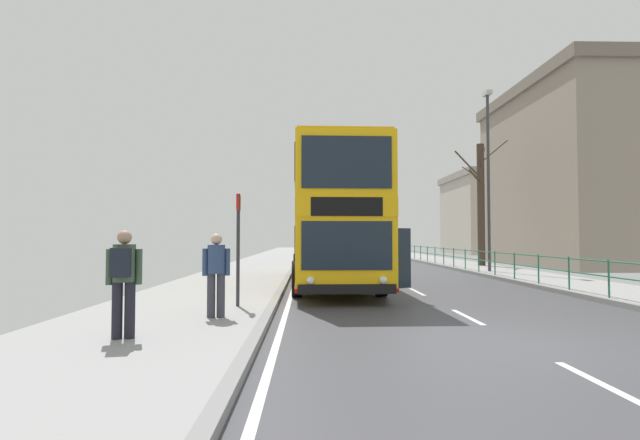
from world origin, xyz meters
name	(u,v)px	position (x,y,z in m)	size (l,w,h in m)	color
ground	(476,341)	(-0.72, 0.00, 0.04)	(15.80, 140.00, 0.20)	#404045
double_decker_bus_main	(332,219)	(-2.62, 9.21, 2.37)	(3.46, 10.57, 4.53)	#F4B20F
pedestrian_railing_far_kerb	(465,256)	(4.45, 16.22, 0.81)	(0.05, 34.68, 1.00)	#236B4C
pedestrian_with_backpack	(124,275)	(-6.32, -0.20, 1.13)	(0.55, 0.56, 1.69)	black
pedestrian_companion	(216,268)	(-5.27, 1.84, 1.11)	(0.55, 0.56, 1.65)	#383842
bus_stop_sign_near	(238,237)	(-5.06, 3.37, 1.74)	(0.08, 0.44, 2.59)	#2D2D33
street_lamp_far_side	(488,168)	(5.08, 14.63, 5.03)	(0.28, 0.60, 8.55)	#38383D
bare_tree_far_00	(481,202)	(6.39, 19.30, 3.73)	(2.72, 2.63, 7.09)	#423328
background_building_00	(601,175)	(14.98, 21.83, 5.68)	(10.92, 13.68, 11.31)	gray
background_building_01	(503,213)	(17.70, 43.86, 4.36)	(11.17, 11.29, 8.67)	#B2A899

